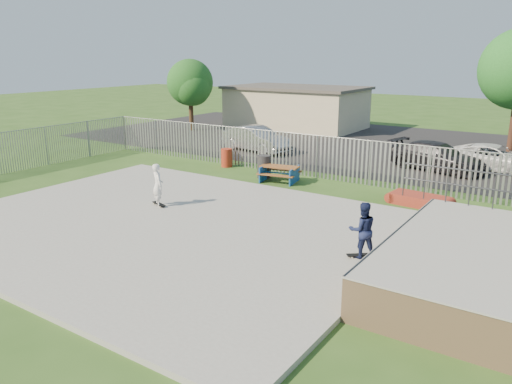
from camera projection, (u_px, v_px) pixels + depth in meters
The scene contains 18 objects.
ground at pixel (167, 226), 16.87m from camera, with size 120.00×120.00×0.00m, color #2D511B.
concrete_slab at pixel (167, 224), 16.85m from camera, with size 15.00×12.00×0.15m, color gray.
quarter_pipe at pixel (474, 264), 12.46m from camera, with size 5.50×7.05×2.19m.
fence at pixel (266, 175), 19.74m from camera, with size 26.04×16.02×2.00m.
picnic_table at pixel (279, 174), 22.70m from camera, with size 1.96×1.72×0.73m.
funbox at pixel (420, 200), 19.17m from camera, with size 2.14×1.23×0.41m.
trash_bin_red at pixel (227, 158), 25.67m from camera, with size 0.57×0.57×0.94m, color maroon.
trash_bin_grey at pixel (264, 167), 23.36m from camera, with size 0.64×0.64×1.07m, color #262629.
parking_lot at pixel (373, 144), 32.08m from camera, with size 40.00×18.00×0.02m, color black.
car_silver at pixel (256, 139), 29.61m from camera, with size 1.57×4.50×1.48m, color #A2A2A6.
car_dark at pixel (437, 157), 24.76m from camera, with size 1.94×4.77×1.38m, color black.
car_white at pixel (495, 158), 24.67m from camera, with size 2.14×4.64×1.29m, color white.
building at pixel (296, 107), 39.14m from camera, with size 10.40×6.40×3.20m.
tree_left at pixel (190, 83), 37.13m from camera, with size 3.44×3.44×5.30m.
skateboard_a at pixel (361, 256), 13.95m from camera, with size 0.75×0.66×0.08m.
skateboard_b at pixel (159, 204), 18.68m from camera, with size 0.82×0.46×0.08m.
skater_navy at pixel (362, 230), 13.74m from camera, with size 0.78×0.61×1.60m, color #151C41.
skater_white at pixel (158, 185), 18.48m from camera, with size 0.58×0.38×1.60m, color white.
Camera 1 is at (11.37, -11.58, 5.63)m, focal length 35.00 mm.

